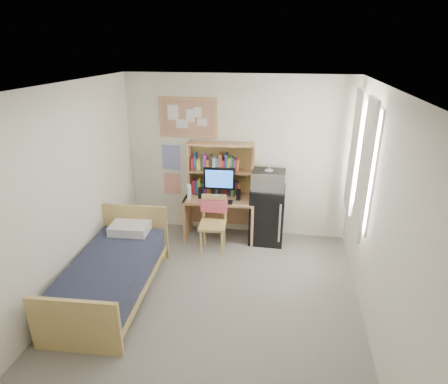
% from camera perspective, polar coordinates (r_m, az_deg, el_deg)
% --- Properties ---
extents(floor, '(3.60, 4.20, 0.02)m').
position_cam_1_polar(floor, '(4.81, -1.97, -17.19)').
color(floor, gray).
rests_on(floor, ground).
extents(ceiling, '(3.60, 4.20, 0.02)m').
position_cam_1_polar(ceiling, '(3.77, -2.49, 15.48)').
color(ceiling, white).
rests_on(ceiling, wall_back).
extents(wall_back, '(3.60, 0.04, 2.60)m').
position_cam_1_polar(wall_back, '(6.06, 1.91, 5.30)').
color(wall_back, white).
rests_on(wall_back, floor).
extents(wall_front, '(3.60, 0.04, 2.60)m').
position_cam_1_polar(wall_front, '(2.44, -13.30, -23.29)').
color(wall_front, white).
rests_on(wall_front, floor).
extents(wall_left, '(0.04, 4.20, 2.60)m').
position_cam_1_polar(wall_left, '(4.80, -23.73, -1.07)').
color(wall_left, white).
rests_on(wall_left, floor).
extents(wall_right, '(0.04, 4.20, 2.60)m').
position_cam_1_polar(wall_right, '(4.16, 22.92, -4.36)').
color(wall_right, white).
rests_on(wall_right, floor).
extents(window_unit, '(0.10, 1.40, 1.70)m').
position_cam_1_polar(window_unit, '(5.15, 20.19, 4.47)').
color(window_unit, white).
rests_on(window_unit, wall_right).
extents(curtain_left, '(0.04, 0.55, 1.70)m').
position_cam_1_polar(curtain_left, '(4.77, 20.58, 3.11)').
color(curtain_left, white).
rests_on(curtain_left, wall_right).
extents(curtain_right, '(0.04, 0.55, 1.70)m').
position_cam_1_polar(curtain_right, '(5.52, 19.23, 5.70)').
color(curtain_right, white).
rests_on(curtain_right, wall_right).
extents(bulletin_board, '(0.94, 0.03, 0.64)m').
position_cam_1_polar(bulletin_board, '(6.05, -5.51, 11.24)').
color(bulletin_board, tan).
rests_on(bulletin_board, wall_back).
extents(poster_wave, '(0.30, 0.01, 0.42)m').
position_cam_1_polar(poster_wave, '(6.30, -8.10, 5.27)').
color(poster_wave, '#2840A1').
rests_on(poster_wave, wall_back).
extents(poster_japan, '(0.28, 0.01, 0.36)m').
position_cam_1_polar(poster_japan, '(6.45, -7.88, 1.26)').
color(poster_japan, red).
rests_on(poster_japan, wall_back).
extents(desk, '(1.15, 0.62, 0.70)m').
position_cam_1_polar(desk, '(6.15, -0.62, -3.88)').
color(desk, tan).
rests_on(desk, floor).
extents(desk_chair, '(0.46, 0.46, 0.87)m').
position_cam_1_polar(desk_chair, '(5.73, -1.76, -5.02)').
color(desk_chair, tan).
rests_on(desk_chair, floor).
extents(mini_fridge, '(0.54, 0.54, 0.91)m').
position_cam_1_polar(mini_fridge, '(6.04, 6.57, -3.46)').
color(mini_fridge, black).
rests_on(mini_fridge, floor).
extents(bed, '(1.04, 1.92, 0.51)m').
position_cam_1_polar(bed, '(5.04, -16.73, -12.45)').
color(bed, '#1C2133').
rests_on(bed, floor).
extents(hutch, '(1.06, 0.32, 0.86)m').
position_cam_1_polar(hutch, '(6.00, -0.46, 3.49)').
color(hutch, tan).
rests_on(hutch, desk).
extents(monitor, '(0.49, 0.06, 0.52)m').
position_cam_1_polar(monitor, '(5.86, -0.73, 1.28)').
color(monitor, black).
rests_on(monitor, desk).
extents(keyboard, '(0.46, 0.16, 0.02)m').
position_cam_1_polar(keyboard, '(5.82, -0.90, -1.50)').
color(keyboard, black).
rests_on(keyboard, desk).
extents(speaker_left, '(0.08, 0.08, 0.18)m').
position_cam_1_polar(speaker_left, '(5.97, -3.57, -0.15)').
color(speaker_left, black).
rests_on(speaker_left, desk).
extents(speaker_right, '(0.07, 0.07, 0.17)m').
position_cam_1_polar(speaker_right, '(5.89, 2.17, -0.43)').
color(speaker_right, black).
rests_on(speaker_right, desk).
extents(water_bottle, '(0.07, 0.07, 0.23)m').
position_cam_1_polar(water_bottle, '(5.95, -5.35, 0.05)').
color(water_bottle, silver).
rests_on(water_bottle, desk).
extents(hoodie, '(0.42, 0.15, 0.20)m').
position_cam_1_polar(hoodie, '(5.80, -1.50, -2.04)').
color(hoodie, '#DF5463').
rests_on(hoodie, desk_chair).
extents(microwave, '(0.51, 0.39, 0.29)m').
position_cam_1_polar(microwave, '(5.80, 6.80, 1.84)').
color(microwave, silver).
rests_on(microwave, mini_fridge).
extents(desk_fan, '(0.26, 0.26, 0.32)m').
position_cam_1_polar(desk_fan, '(5.70, 6.94, 4.74)').
color(desk_fan, silver).
rests_on(desk_fan, microwave).
extents(pillow, '(0.55, 0.40, 0.13)m').
position_cam_1_polar(pillow, '(5.48, -14.16, -5.38)').
color(pillow, silver).
rests_on(pillow, bed).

